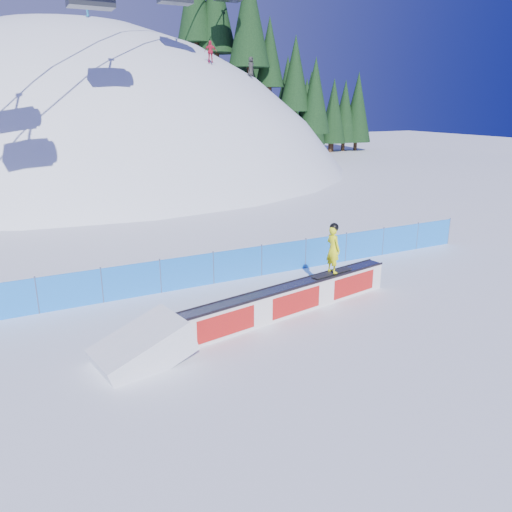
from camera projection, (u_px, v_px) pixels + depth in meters
name	position (u px, v px, depth m)	size (l,w,h in m)	color
ground	(301.00, 324.00, 15.10)	(160.00, 160.00, 0.00)	white
snow_hill	(99.00, 329.00, 56.14)	(64.00, 64.00, 64.00)	white
treeline	(300.00, 74.00, 57.15)	(28.49, 12.94, 21.87)	#372316
safety_fence	(238.00, 264.00, 18.75)	(22.05, 0.05, 1.30)	blue
rail_box	(291.00, 299.00, 15.76)	(8.11, 2.02, 0.98)	white
snow_ramp	(143.00, 361.00, 12.95)	(2.34, 1.56, 0.88)	white
snowboarder	(333.00, 249.00, 16.41)	(1.67, 0.61, 1.72)	black
distant_skiers	(127.00, 35.00, 39.43)	(22.44, 7.97, 6.26)	black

